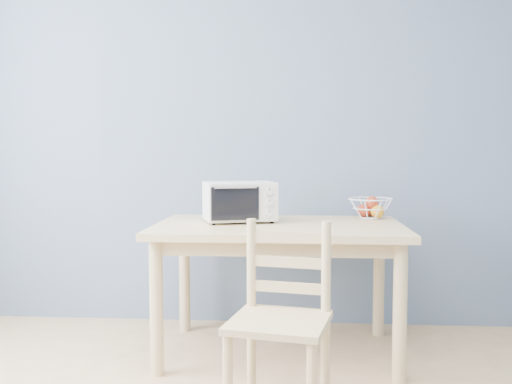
# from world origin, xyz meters

# --- Properties ---
(room) EXTENTS (4.01, 4.51, 2.61)m
(room) POSITION_xyz_m (0.00, 0.00, 1.30)
(room) COLOR tan
(room) RESTS_ON ground
(dining_table) EXTENTS (1.40, 0.90, 0.75)m
(dining_table) POSITION_xyz_m (0.41, 1.65, 0.65)
(dining_table) COLOR #D2BB7E
(dining_table) RESTS_ON ground
(toaster_oven) EXTENTS (0.46, 0.39, 0.24)m
(toaster_oven) POSITION_xyz_m (0.16, 1.71, 0.87)
(toaster_oven) COLOR beige
(toaster_oven) RESTS_ON dining_table
(fruit_basket) EXTENTS (0.36, 0.36, 0.14)m
(fruit_basket) POSITION_xyz_m (0.96, 1.95, 0.82)
(fruit_basket) COLOR white
(fruit_basket) RESTS_ON dining_table
(dining_chair) EXTENTS (0.47, 0.47, 0.86)m
(dining_chair) POSITION_xyz_m (0.45, 0.82, 0.42)
(dining_chair) COLOR #D2BB7E
(dining_chair) RESTS_ON ground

